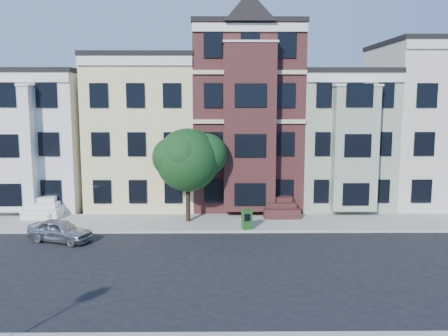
{
  "coord_description": "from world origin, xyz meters",
  "views": [
    {
      "loc": [
        -1.88,
        -20.92,
        7.59
      ],
      "look_at": [
        -1.64,
        2.35,
        4.2
      ],
      "focal_mm": 40.0,
      "sensor_mm": 36.0,
      "label": 1
    }
  ],
  "objects_px": {
    "street_tree": "(188,164)",
    "newspaper_box": "(247,219)",
    "parked_car": "(60,231)",
    "fire_hydrant": "(50,223)"
  },
  "relations": [
    {
      "from": "street_tree",
      "to": "newspaper_box",
      "type": "relative_size",
      "value": 6.09
    },
    {
      "from": "parked_car",
      "to": "newspaper_box",
      "type": "relative_size",
      "value": 3.09
    },
    {
      "from": "street_tree",
      "to": "newspaper_box",
      "type": "distance_m",
      "value": 4.83
    },
    {
      "from": "street_tree",
      "to": "parked_car",
      "type": "height_order",
      "value": "street_tree"
    },
    {
      "from": "parked_car",
      "to": "fire_hydrant",
      "type": "xyz_separation_m",
      "value": [
        -1.16,
        1.82,
        -0.06
      ]
    },
    {
      "from": "street_tree",
      "to": "newspaper_box",
      "type": "bearing_deg",
      "value": -28.49
    },
    {
      "from": "street_tree",
      "to": "fire_hydrant",
      "type": "distance_m",
      "value": 8.43
    },
    {
      "from": "parked_car",
      "to": "newspaper_box",
      "type": "distance_m",
      "value": 10.06
    },
    {
      "from": "street_tree",
      "to": "fire_hydrant",
      "type": "relative_size",
      "value": 9.03
    },
    {
      "from": "fire_hydrant",
      "to": "parked_car",
      "type": "bearing_deg",
      "value": -57.4
    }
  ]
}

